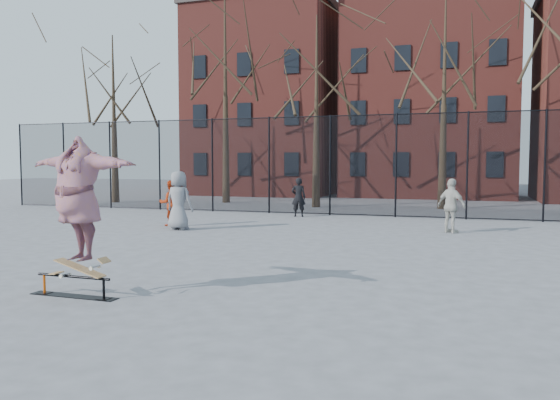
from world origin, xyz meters
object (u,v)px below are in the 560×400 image
(skate_rail, at_px, (73,288))
(skateboard, at_px, (80,272))
(bystander_black, at_px, (299,197))
(bystander_grey, at_px, (179,200))
(bystander_white, at_px, (452,206))
(skater, at_px, (78,207))
(bystander_red, at_px, (171,203))

(skate_rail, distance_m, skateboard, 0.29)
(skate_rail, bearing_deg, bystander_black, 91.16)
(skateboard, xyz_separation_m, bystander_grey, (-2.78, 8.13, 0.53))
(skateboard, height_order, bystander_white, bystander_white)
(skater, relative_size, bystander_grey, 1.29)
(skate_rail, xyz_separation_m, bystander_red, (-3.45, 9.00, 0.63))
(skate_rail, height_order, skateboard, skateboard)
(skateboard, height_order, skater, skater)
(skate_rail, bearing_deg, skater, -0.00)
(bystander_grey, height_order, bystander_black, bystander_grey)
(skate_rail, distance_m, bystander_red, 9.66)
(bystander_grey, relative_size, bystander_red, 1.22)
(skate_rail, distance_m, skater, 1.30)
(skateboard, bearing_deg, bystander_red, 111.68)
(bystander_grey, bearing_deg, bystander_white, -161.55)
(bystander_grey, height_order, bystander_white, bystander_grey)
(skateboard, relative_size, bystander_grey, 0.50)
(skate_rail, xyz_separation_m, skateboard, (0.13, -0.00, 0.26))
(skateboard, distance_m, bystander_white, 11.42)
(skater, bearing_deg, bystander_white, 77.24)
(skateboard, relative_size, skater, 0.39)
(bystander_black, xyz_separation_m, bystander_white, (5.78, -3.24, 0.06))
(bystander_black, height_order, bystander_red, bystander_black)
(skater, height_order, bystander_red, skater)
(skate_rail, xyz_separation_m, bystander_white, (5.51, 10.06, 0.69))
(skate_rail, distance_m, bystander_white, 11.49)
(skater, bearing_deg, skateboard, 0.00)
(skater, height_order, bystander_white, skater)
(bystander_grey, relative_size, bystander_black, 1.22)
(bystander_red, bearing_deg, bystander_black, -161.25)
(bystander_black, bearing_deg, skate_rail, 79.18)
(skater, relative_size, bystander_white, 1.46)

